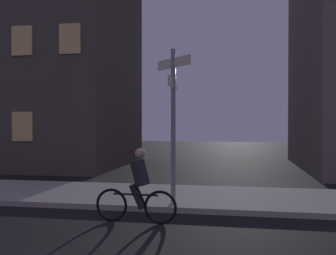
{
  "coord_description": "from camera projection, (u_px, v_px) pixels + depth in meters",
  "views": [
    {
      "loc": [
        1.8,
        -3.41,
        2.16
      ],
      "look_at": [
        0.04,
        6.43,
        2.03
      ],
      "focal_mm": 40.57,
      "sensor_mm": 36.0,
      "label": 1
    }
  ],
  "objects": [
    {
      "name": "sidewalk_kerb",
      "position": [
        171.0,
        197.0,
        10.68
      ],
      "size": [
        40.0,
        3.28,
        0.14
      ],
      "primitive_type": "cube",
      "color": "#9E9991",
      "rests_on": "ground_plane"
    },
    {
      "name": "signpost",
      "position": [
        173.0,
        112.0,
        9.53
      ],
      "size": [
        1.0,
        1.43,
        3.87
      ],
      "color": "gray",
      "rests_on": "sidewalk_kerb"
    },
    {
      "name": "cyclist",
      "position": [
        138.0,
        188.0,
        8.14
      ],
      "size": [
        1.82,
        0.34,
        1.61
      ],
      "color": "black",
      "rests_on": "ground_plane"
    }
  ]
}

